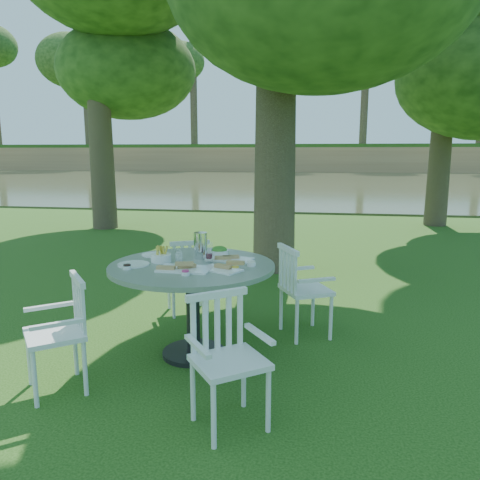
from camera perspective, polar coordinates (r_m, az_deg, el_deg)
name	(u,v)px	position (r m, az deg, el deg)	size (l,w,h in m)	color
ground	(237,320)	(5.18, -0.37, -9.70)	(140.00, 140.00, 0.00)	#153A0C
table	(192,281)	(4.14, -5.83, -5.03)	(1.44, 1.44, 0.84)	black
chair_ne	(298,284)	(4.63, 7.03, -5.35)	(0.59, 0.60, 0.90)	white
chair_nw	(189,271)	(5.23, -6.29, -3.76)	(0.57, 0.55, 0.86)	white
chair_sw	(66,324)	(3.84, -20.46, -9.61)	(0.60, 0.60, 0.87)	white
chair_se	(224,348)	(3.20, -1.98, -13.04)	(0.60, 0.60, 0.88)	white
tableware	(193,257)	(4.17, -5.77, -2.04)	(1.19, 0.84, 0.24)	white
river	(304,183)	(27.85, 7.79, 6.88)	(100.00, 28.00, 0.12)	#383D24
far_bank	(315,93)	(46.22, 9.12, 17.32)	(100.00, 18.00, 15.20)	#A3754C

